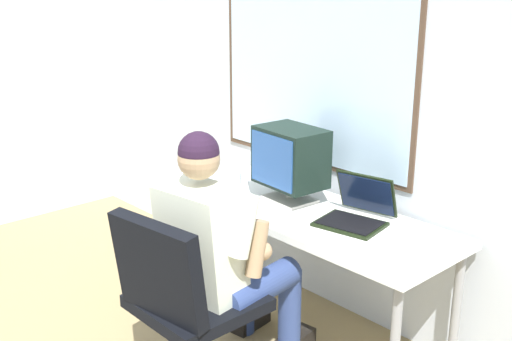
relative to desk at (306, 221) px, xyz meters
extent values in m
cube|color=silver|center=(0.19, 0.38, 0.78)|extent=(5.91, 0.06, 2.88)
cube|color=#4C3828|center=(-0.30, 0.34, 0.82)|extent=(1.45, 0.01, 1.27)
cube|color=silver|center=(-0.30, 0.34, 0.82)|extent=(1.39, 0.02, 1.21)
cylinder|color=gray|center=(-0.78, -0.25, -0.32)|extent=(0.05, 0.05, 0.68)
cylinder|color=gray|center=(-0.78, 0.25, -0.32)|extent=(0.05, 0.05, 0.68)
cylinder|color=gray|center=(0.78, 0.25, -0.32)|extent=(0.05, 0.05, 0.68)
cube|color=white|center=(0.00, 0.00, 0.04)|extent=(1.69, 0.63, 0.04)
cube|color=black|center=(0.01, -0.75, -0.20)|extent=(0.52, 0.52, 0.06)
cube|color=black|center=(0.04, -0.98, 0.05)|extent=(0.51, 0.19, 0.46)
cylinder|color=navy|center=(0.14, -0.47, -0.17)|extent=(0.21, 0.49, 0.15)
cylinder|color=navy|center=(0.11, -0.23, -0.42)|extent=(0.12, 0.12, 0.48)
cube|color=black|center=(0.10, -0.17, -0.62)|extent=(0.13, 0.25, 0.08)
cylinder|color=navy|center=(-0.18, -0.51, -0.17)|extent=(0.21, 0.49, 0.15)
cylinder|color=navy|center=(-0.21, -0.27, -0.42)|extent=(0.12, 0.12, 0.48)
cube|color=black|center=(-0.21, -0.21, -0.62)|extent=(0.13, 0.25, 0.08)
cube|color=silver|center=(0.01, -0.72, 0.10)|extent=(0.41, 0.31, 0.56)
sphere|color=#A0815E|center=(0.01, -0.72, 0.49)|extent=(0.19, 0.19, 0.19)
sphere|color=black|center=(0.01, -0.72, 0.52)|extent=(0.19, 0.19, 0.19)
cylinder|color=silver|center=(0.22, -0.64, 0.22)|extent=(0.11, 0.18, 0.29)
cylinder|color=#A0815E|center=(0.21, -0.55, 0.08)|extent=(0.09, 0.14, 0.27)
sphere|color=#A0815E|center=(0.21, -0.52, 0.05)|extent=(0.09, 0.09, 0.09)
cylinder|color=silver|center=(-0.21, -0.70, 0.22)|extent=(0.12, 0.22, 0.29)
cylinder|color=#A0815E|center=(-0.23, -0.56, 0.17)|extent=(0.09, 0.13, 0.27)
sphere|color=#A0815E|center=(-0.24, -0.47, 0.24)|extent=(0.09, 0.09, 0.09)
cube|color=beige|center=(-0.17, 0.04, 0.07)|extent=(0.28, 0.23, 0.02)
cylinder|color=beige|center=(-0.17, 0.04, 0.12)|extent=(0.04, 0.04, 0.08)
cube|color=black|center=(-0.17, 0.04, 0.32)|extent=(0.39, 0.29, 0.32)
cube|color=#264C8C|center=(-0.18, -0.09, 0.32)|extent=(0.33, 0.03, 0.28)
cube|color=black|center=(0.30, 0.00, 0.07)|extent=(0.36, 0.30, 0.02)
cube|color=black|center=(0.30, 0.00, 0.08)|extent=(0.32, 0.27, 0.00)
cube|color=black|center=(0.27, 0.17, 0.19)|extent=(0.33, 0.15, 0.22)
cube|color=#0F1933|center=(0.27, 0.16, 0.18)|extent=(0.30, 0.14, 0.20)
cylinder|color=silver|center=(-0.45, -0.12, 0.06)|extent=(0.07, 0.07, 0.00)
cylinder|color=silver|center=(-0.45, -0.12, 0.10)|extent=(0.01, 0.01, 0.07)
cylinder|color=silver|center=(-0.45, -0.12, 0.16)|extent=(0.09, 0.09, 0.06)
cylinder|color=#5A0C16|center=(-0.45, -0.12, 0.15)|extent=(0.08, 0.08, 0.02)
camera|label=1|loc=(2.16, -2.34, 1.28)|focal=44.45mm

